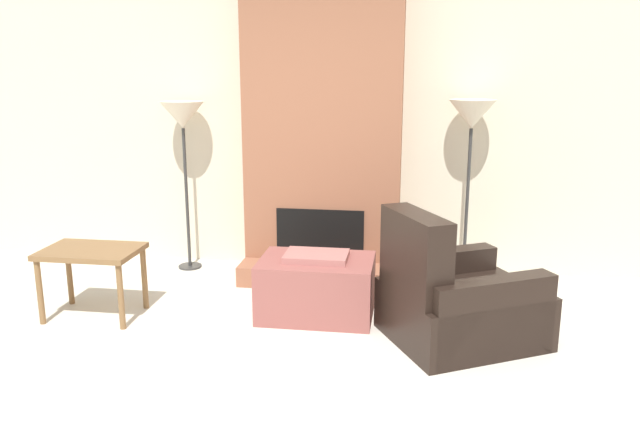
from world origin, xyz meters
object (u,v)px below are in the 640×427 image
Objects in this scene: armchair at (453,304)px; side_table at (91,259)px; floor_lamp_left at (183,121)px; floor_lamp_right at (472,121)px; ottoman at (317,287)px.

side_table is (-2.69, 0.05, 0.19)m from armchair.
floor_lamp_left is (-2.39, 1.29, 1.12)m from armchair.
floor_lamp_right is at bearing 0.00° from floor_lamp_left.
floor_lamp_left reaches higher than side_table.
floor_lamp_left is at bearing 76.07° from side_table.
armchair is at bearing -0.97° from side_table.
side_table is 3.27m from floor_lamp_right.
floor_lamp_left reaches higher than armchair.
ottoman is at bearing -140.17° from floor_lamp_right.
floor_lamp_right reaches higher than side_table.
ottoman is 0.69× the size of armchair.
armchair is 0.80× the size of floor_lamp_left.
floor_lamp_right reaches higher than ottoman.
armchair is 2.70m from side_table.
ottoman is at bearing -35.52° from floor_lamp_left.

